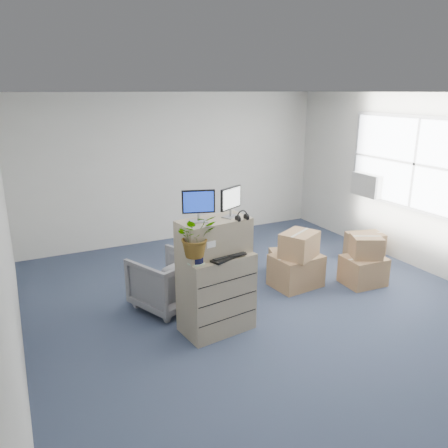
% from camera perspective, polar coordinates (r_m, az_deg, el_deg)
% --- Properties ---
extents(ground, '(7.00, 7.00, 0.00)m').
position_cam_1_polar(ground, '(5.93, 6.38, -11.50)').
color(ground, '#232F40').
rests_on(ground, ground).
extents(wall_back, '(6.00, 0.02, 2.80)m').
position_cam_1_polar(wall_back, '(8.49, -6.26, 7.30)').
color(wall_back, beige).
rests_on(wall_back, ground).
extents(wall_right, '(0.02, 7.00, 2.80)m').
position_cam_1_polar(wall_right, '(7.46, 26.68, 4.22)').
color(wall_right, beige).
rests_on(wall_right, ground).
extents(window, '(0.07, 2.72, 1.52)m').
position_cam_1_polar(window, '(7.67, 23.78, 7.19)').
color(window, gray).
rests_on(window, wall_right).
extents(ac_unit, '(0.24, 0.60, 0.40)m').
position_cam_1_polar(ac_unit, '(8.29, 18.28, 4.90)').
color(ac_unit, silver).
rests_on(ac_unit, wall_right).
extents(filing_cabinet_lower, '(0.90, 0.62, 0.98)m').
position_cam_1_polar(filing_cabinet_lower, '(5.33, -1.00, -8.95)').
color(filing_cabinet_lower, '#9D8B6C').
rests_on(filing_cabinet_lower, ground).
extents(filing_cabinet_upper, '(0.89, 0.52, 0.42)m').
position_cam_1_polar(filing_cabinet_upper, '(5.10, -1.32, -1.66)').
color(filing_cabinet_upper, '#9D8B6C').
rests_on(filing_cabinet_upper, filing_cabinet_lower).
extents(monitor_left, '(0.36, 0.19, 0.37)m').
position_cam_1_polar(monitor_left, '(4.90, -3.35, 2.62)').
color(monitor_left, '#99999E').
rests_on(monitor_left, filing_cabinet_upper).
extents(monitor_right, '(0.33, 0.21, 0.36)m').
position_cam_1_polar(monitor_right, '(5.08, 0.90, 3.10)').
color(monitor_right, '#99999E').
rests_on(monitor_right, filing_cabinet_upper).
extents(headphones, '(0.15, 0.03, 0.15)m').
position_cam_1_polar(headphones, '(5.02, 2.39, 1.03)').
color(headphones, black).
rests_on(headphones, filing_cabinet_upper).
extents(keyboard, '(0.52, 0.37, 0.03)m').
position_cam_1_polar(keyboard, '(5.05, 0.29, -4.24)').
color(keyboard, black).
rests_on(keyboard, filing_cabinet_lower).
extents(mouse, '(0.09, 0.06, 0.03)m').
position_cam_1_polar(mouse, '(5.20, 2.70, -3.57)').
color(mouse, silver).
rests_on(mouse, filing_cabinet_lower).
extents(water_bottle, '(0.06, 0.06, 0.23)m').
position_cam_1_polar(water_bottle, '(5.20, -0.75, -2.41)').
color(water_bottle, '#989CA1').
rests_on(water_bottle, filing_cabinet_lower).
extents(phone_dock, '(0.06, 0.06, 0.13)m').
position_cam_1_polar(phone_dock, '(5.14, -1.70, -3.47)').
color(phone_dock, silver).
rests_on(phone_dock, filing_cabinet_lower).
extents(external_drive, '(0.22, 0.18, 0.06)m').
position_cam_1_polar(external_drive, '(5.41, 0.94, -2.56)').
color(external_drive, black).
rests_on(external_drive, filing_cabinet_lower).
extents(tissue_box, '(0.24, 0.14, 0.09)m').
position_cam_1_polar(tissue_box, '(5.34, 1.73, -2.00)').
color(tissue_box, '#4297E3').
rests_on(tissue_box, external_drive).
extents(potted_plant, '(0.45, 0.49, 0.46)m').
position_cam_1_polar(potted_plant, '(4.80, -3.71, -2.22)').
color(potted_plant, '#9DB592').
rests_on(potted_plant, filing_cabinet_lower).
extents(office_chair, '(1.01, 0.99, 0.81)m').
position_cam_1_polar(office_chair, '(5.95, -7.55, -7.11)').
color(office_chair, slate).
rests_on(office_chair, ground).
extents(cardboard_boxes, '(2.50, 1.38, 0.86)m').
position_cam_1_polar(cardboard_boxes, '(6.98, 13.09, -4.57)').
color(cardboard_boxes, '#987749').
rests_on(cardboard_boxes, ground).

